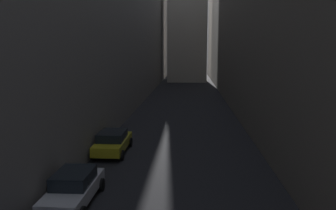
# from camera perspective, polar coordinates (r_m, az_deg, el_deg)

# --- Properties ---
(ground_plane) EXTENTS (264.00, 264.00, 0.00)m
(ground_plane) POSITION_cam_1_polar(r_m,az_deg,el_deg) (44.97, 2.70, 0.28)
(ground_plane) COLOR black
(building_block_left) EXTENTS (13.35, 108.00, 24.50)m
(building_block_left) POSITION_cam_1_polar(r_m,az_deg,el_deg) (48.51, -12.22, 15.24)
(building_block_left) COLOR slate
(building_block_left) RESTS_ON ground
(building_block_right) EXTENTS (12.93, 108.00, 21.14)m
(building_block_right) POSITION_cam_1_polar(r_m,az_deg,el_deg) (47.93, 17.69, 13.08)
(building_block_right) COLOR #60594F
(building_block_right) RESTS_ON ground
(parked_car_left_third) EXTENTS (1.90, 4.50, 1.49)m
(parked_car_left_third) POSITION_cam_1_polar(r_m,az_deg,el_deg) (16.42, -15.20, -12.93)
(parked_car_left_third) COLOR #B7B7BC
(parked_car_left_third) RESTS_ON ground
(parked_car_left_far) EXTENTS (2.04, 4.56, 1.49)m
(parked_car_left_far) POSITION_cam_1_polar(r_m,az_deg,el_deg) (23.58, -9.07, -5.94)
(parked_car_left_far) COLOR #A59919
(parked_car_left_far) RESTS_ON ground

